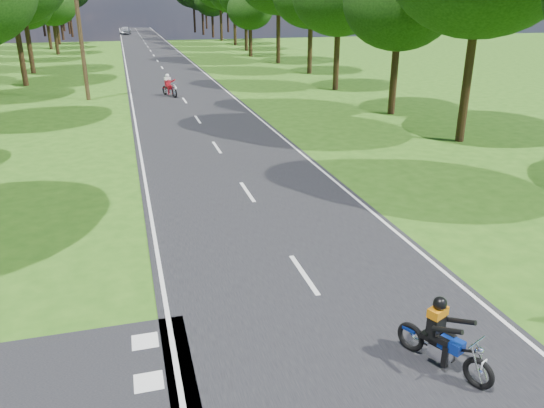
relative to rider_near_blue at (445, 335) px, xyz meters
name	(u,v)px	position (x,y,z in m)	size (l,w,h in m)	color
ground	(335,321)	(-1.27, 1.90, -0.70)	(160.00, 160.00, 0.00)	#2A5613
main_road	(158,61)	(-1.27, 51.90, -0.69)	(7.00, 140.00, 0.02)	black
road_markings	(157,63)	(-1.41, 50.02, -0.68)	(7.40, 140.00, 0.01)	silver
telegraph_pole	(80,34)	(-7.27, 29.90, 3.37)	(1.20, 0.26, 8.00)	#382616
rider_near_blue	(445,335)	(0.00, 0.00, 0.00)	(0.54, 1.63, 1.36)	navy
rider_far_red	(169,85)	(-2.03, 29.74, 0.05)	(0.59, 1.77, 1.47)	maroon
distant_car	(125,30)	(-3.66, 98.21, 0.04)	(1.71, 4.25, 1.45)	#B7B9BE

